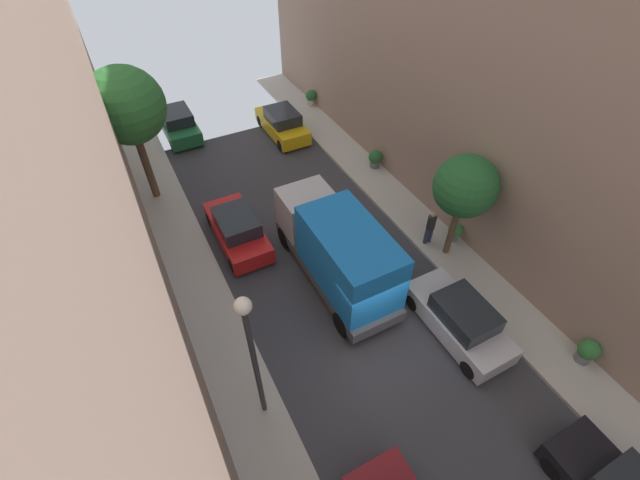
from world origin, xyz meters
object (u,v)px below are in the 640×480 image
at_px(delivery_truck, 337,250).
at_px(potted_plant_1, 455,231).
at_px(parked_car_right_2, 282,123).
at_px(pedestrian, 430,226).
at_px(street_tree_2, 126,106).
at_px(potted_plant_4, 588,351).
at_px(parked_car_left_2, 237,229).
at_px(street_tree_1, 465,187).
at_px(parked_car_right_1, 460,319).
at_px(potted_plant_5, 311,97).
at_px(potted_plant_2, 375,158).
at_px(lamp_post, 251,346).
at_px(parked_car_left_3, 178,123).

relative_size(delivery_truck, potted_plant_1, 7.57).
relative_size(parked_car_right_2, delivery_truck, 0.64).
relative_size(parked_car_right_2, pedestrian, 2.44).
bearing_deg(street_tree_2, potted_plant_4, -55.42).
height_order(parked_car_left_2, street_tree_1, street_tree_1).
xyz_separation_m(pedestrian, street_tree_1, (0.36, -0.85, 2.54)).
bearing_deg(parked_car_right_1, potted_plant_5, 80.38).
xyz_separation_m(street_tree_1, potted_plant_2, (0.69, 6.70, -2.93)).
height_order(parked_car_right_2, delivery_truck, delivery_truck).
distance_m(parked_car_left_2, potted_plant_1, 9.43).
height_order(parked_car_right_1, pedestrian, pedestrian).
relative_size(parked_car_right_1, street_tree_2, 0.66).
distance_m(parked_car_right_1, lamp_post, 7.94).
bearing_deg(potted_plant_4, lamp_post, 161.49).
relative_size(street_tree_2, potted_plant_1, 7.28).
xyz_separation_m(delivery_truck, potted_plant_4, (5.68, -7.06, -1.10)).
bearing_deg(lamp_post, parked_car_right_1, -3.85).
bearing_deg(potted_plant_1, parked_car_left_2, 152.20).
distance_m(street_tree_1, lamp_post, 9.88).
bearing_deg(potted_plant_5, parked_car_left_3, 175.95).
distance_m(pedestrian, potted_plant_4, 7.14).
xyz_separation_m(street_tree_1, potted_plant_5, (0.80, 14.43, -2.90)).
bearing_deg(street_tree_2, pedestrian, -42.02).
bearing_deg(street_tree_2, parked_car_left_2, -62.17).
distance_m(pedestrian, lamp_post, 10.19).
distance_m(street_tree_2, potted_plant_2, 11.97).
distance_m(street_tree_2, potted_plant_5, 12.63).
distance_m(parked_car_left_2, street_tree_1, 9.45).
distance_m(street_tree_1, potted_plant_2, 7.35).
distance_m(parked_car_left_3, parked_car_right_1, 19.05).
bearing_deg(potted_plant_2, street_tree_2, 164.75).
bearing_deg(pedestrian, delivery_truck, 179.69).
distance_m(delivery_truck, street_tree_2, 10.68).
distance_m(parked_car_left_2, parked_car_right_1, 9.71).
bearing_deg(delivery_truck, parked_car_right_1, -56.70).
relative_size(parked_car_left_2, potted_plant_5, 4.19).
bearing_deg(parked_car_left_3, lamp_post, -96.10).
bearing_deg(street_tree_1, potted_plant_4, -82.76).
relative_size(parked_car_right_2, street_tree_1, 0.89).
bearing_deg(parked_car_left_2, lamp_post, -104.07).
distance_m(street_tree_2, potted_plant_4, 19.69).
xyz_separation_m(parked_car_left_3, street_tree_1, (7.59, -15.03, 2.90)).
xyz_separation_m(potted_plant_1, potted_plant_4, (0.04, -6.63, 0.04)).
height_order(delivery_truck, lamp_post, lamp_post).
xyz_separation_m(parked_car_left_3, pedestrian, (7.23, -14.18, 0.35)).
bearing_deg(potted_plant_4, street_tree_1, 97.24).
bearing_deg(parked_car_left_3, street_tree_2, -115.35).
height_order(parked_car_right_1, street_tree_2, street_tree_2).
relative_size(parked_car_right_2, potted_plant_2, 4.33).
relative_size(parked_car_right_1, pedestrian, 2.44).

